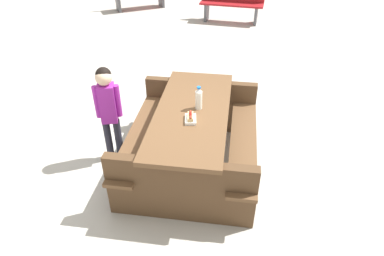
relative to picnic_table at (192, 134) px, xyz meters
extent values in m
plane|color=#B7B2A8|center=(0.00, 0.00, -0.44)|extent=(30.00, 30.00, 0.00)
cube|color=brown|center=(0.00, 0.00, 0.28)|extent=(1.89, 1.00, 0.05)
cube|color=brown|center=(0.08, 0.55, -0.01)|extent=(1.82, 0.53, 0.04)
cube|color=brown|center=(-0.08, -0.55, -0.01)|extent=(1.82, 0.53, 0.04)
cube|color=#4D3520|center=(0.77, -0.11, -0.09)|extent=(0.29, 1.40, 0.70)
cube|color=#4D3520|center=(-0.77, 0.11, -0.09)|extent=(0.29, 1.40, 0.70)
cylinder|color=silver|center=(-0.04, 0.07, 0.40)|extent=(0.07, 0.07, 0.20)
cone|color=silver|center=(-0.04, 0.07, 0.52)|extent=(0.07, 0.07, 0.04)
cylinder|color=blue|center=(-0.04, 0.07, 0.55)|extent=(0.04, 0.04, 0.02)
cube|color=white|center=(0.19, -0.02, 0.32)|extent=(0.18, 0.11, 0.03)
cube|color=#D8B272|center=(0.19, -0.02, 0.35)|extent=(0.15, 0.06, 0.04)
cylinder|color=maroon|center=(0.19, -0.02, 0.37)|extent=(0.14, 0.03, 0.03)
ellipsoid|color=maroon|center=(0.19, -0.02, 0.38)|extent=(0.07, 0.02, 0.01)
cylinder|color=#262633|center=(-0.16, -0.86, -0.18)|extent=(0.08, 0.08, 0.52)
cylinder|color=#262633|center=(-0.15, -0.98, -0.18)|extent=(0.08, 0.08, 0.52)
cube|color=purple|center=(-0.16, -0.92, 0.30)|extent=(0.18, 0.19, 0.44)
cylinder|color=purple|center=(-0.17, -0.81, 0.32)|extent=(0.07, 0.07, 0.38)
cylinder|color=purple|center=(-0.14, -1.03, 0.32)|extent=(0.07, 0.07, 0.38)
sphere|color=beige|center=(-0.16, -0.92, 0.61)|extent=(0.17, 0.17, 0.17)
sphere|color=black|center=(-0.17, -0.92, 0.63)|extent=(0.17, 0.17, 0.17)
cube|color=maroon|center=(-5.32, 0.94, -0.01)|extent=(0.75, 1.55, 0.04)
cube|color=#4C4C51|center=(-5.46, 0.36, -0.24)|extent=(0.36, 0.14, 0.41)
cube|color=#4C4C51|center=(-5.17, 1.52, -0.24)|extent=(0.36, 0.14, 0.41)
cube|color=#4C4C51|center=(-6.22, -1.95, -0.24)|extent=(0.35, 0.20, 0.41)
camera|label=1|loc=(3.05, 0.00, 2.20)|focal=32.02mm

